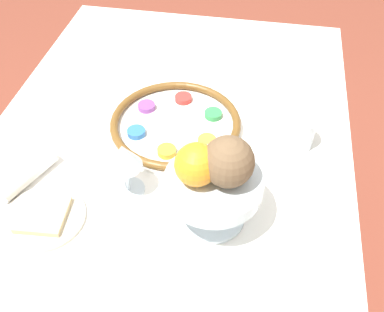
% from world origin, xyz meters
% --- Properties ---
extents(dining_table, '(1.42, 0.88, 0.76)m').
position_xyz_m(dining_table, '(0.00, 0.00, 0.38)').
color(dining_table, white).
rests_on(dining_table, ground_plane).
extents(seder_plate, '(0.32, 0.32, 0.03)m').
position_xyz_m(seder_plate, '(-0.14, 0.01, 0.78)').
color(seder_plate, silver).
rests_on(seder_plate, dining_table).
extents(wine_glass, '(0.07, 0.07, 0.13)m').
position_xyz_m(wine_glass, '(0.08, -0.05, 0.86)').
color(wine_glass, silver).
rests_on(wine_glass, dining_table).
extents(fruit_stand, '(0.19, 0.19, 0.12)m').
position_xyz_m(fruit_stand, '(0.12, 0.14, 0.85)').
color(fruit_stand, silver).
rests_on(fruit_stand, dining_table).
extents(orange_fruit, '(0.08, 0.08, 0.08)m').
position_xyz_m(orange_fruit, '(0.13, 0.11, 0.92)').
color(orange_fruit, orange).
rests_on(orange_fruit, fruit_stand).
extents(coconut, '(0.10, 0.10, 0.10)m').
position_xyz_m(coconut, '(0.12, 0.17, 0.93)').
color(coconut, brown).
rests_on(coconut, fruit_stand).
extents(bread_plate, '(0.17, 0.17, 0.02)m').
position_xyz_m(bread_plate, '(0.18, -0.20, 0.77)').
color(bread_plate, beige).
rests_on(bread_plate, dining_table).
extents(napkin_roll, '(0.15, 0.09, 0.04)m').
position_xyz_m(napkin_roll, '(0.09, -0.27, 0.78)').
color(napkin_roll, white).
rests_on(napkin_roll, dining_table).
extents(cup_far, '(0.07, 0.07, 0.08)m').
position_xyz_m(cup_far, '(-0.13, 0.31, 0.80)').
color(cup_far, silver).
rests_on(cup_far, dining_table).
extents(spoon, '(0.17, 0.07, 0.01)m').
position_xyz_m(spoon, '(0.07, -0.31, 0.77)').
color(spoon, silver).
rests_on(spoon, dining_table).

